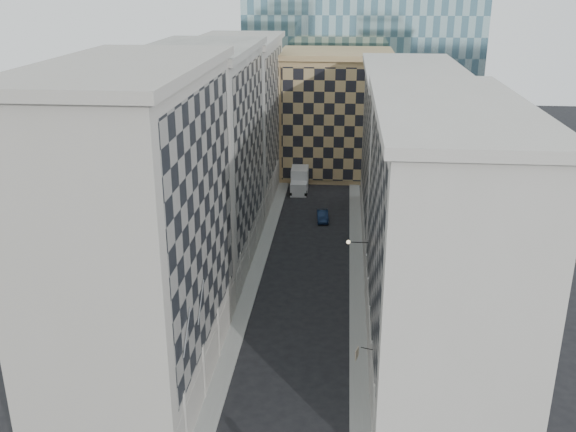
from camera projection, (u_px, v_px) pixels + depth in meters
The scene contains 13 objects.
sidewalk_west at pixel (256, 271), 67.06m from camera, with size 1.50×100.00×0.15m, color gray.
sidewalk_east at pixel (357, 275), 66.18m from camera, with size 1.50×100.00×0.15m, color gray.
bldg_left_a at pixel (139, 232), 45.72m from camera, with size 10.80×22.80×23.70m.
bldg_left_b at pixel (204, 158), 66.45m from camera, with size 10.80×22.80×22.70m.
bldg_left_c at pixel (239, 120), 87.18m from camera, with size 10.80×22.80×21.70m.
bldg_right_a at pixel (439, 240), 48.14m from camera, with size 10.80×26.80×20.70m.
bldg_right_b at pixel (408, 155), 73.54m from camera, with size 10.80×28.80×19.70m.
tan_block at pixel (335, 113), 98.63m from camera, with size 16.80×14.80×18.80m.
flagpoles_left at pixel (194, 316), 41.95m from camera, with size 0.10×6.33×2.33m.
bracket_lamp at pixel (350, 242), 58.53m from camera, with size 1.98×0.36×0.36m.
box_truck at pixel (300, 181), 92.42m from camera, with size 2.49×5.94×3.24m.
dark_car at pixel (323, 216), 81.13m from camera, with size 1.37×3.93×1.29m, color #0E1C35.
shop_sign at pixel (358, 353), 45.43m from camera, with size 1.28×0.77×0.87m.
Camera 1 is at (3.55, -30.38, 28.68)m, focal length 40.00 mm.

